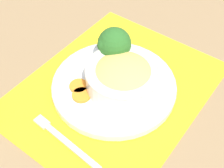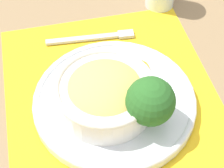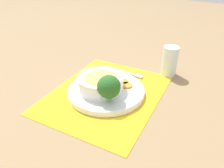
{
  "view_description": "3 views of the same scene",
  "coord_description": "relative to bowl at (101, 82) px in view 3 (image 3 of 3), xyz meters",
  "views": [
    {
      "loc": [
        -0.37,
        -0.31,
        0.55
      ],
      "look_at": [
        -0.02,
        -0.01,
        0.04
      ],
      "focal_mm": 50.0,
      "sensor_mm": 36.0,
      "label": 1
    },
    {
      "loc": [
        0.39,
        -0.07,
        0.54
      ],
      "look_at": [
        -0.02,
        -0.0,
        0.04
      ],
      "focal_mm": 60.0,
      "sensor_mm": 36.0,
      "label": 2
    },
    {
      "loc": [
        0.57,
        0.37,
        0.46
      ],
      "look_at": [
        -0.01,
        0.02,
        0.04
      ],
      "focal_mm": 35.0,
      "sensor_mm": 36.0,
      "label": 3
    }
  ],
  "objects": [
    {
      "name": "plate",
      "position": [
        -0.01,
        0.02,
        -0.04
      ],
      "size": [
        0.29,
        0.29,
        0.02
      ],
      "color": "silver",
      "rests_on": "placemat"
    },
    {
      "name": "bowl",
      "position": [
        0.0,
        0.0,
        0.0
      ],
      "size": [
        0.17,
        0.17,
        0.07
      ],
      "color": "silver",
      "rests_on": "plate"
    },
    {
      "name": "broccoli_floret",
      "position": [
        0.05,
        0.07,
        0.02
      ],
      "size": [
        0.08,
        0.08,
        0.1
      ],
      "color": "#84AD5B",
      "rests_on": "plate"
    },
    {
      "name": "carrot_slice_near",
      "position": [
        -0.07,
        0.07,
        -0.03
      ],
      "size": [
        0.04,
        0.04,
        0.01
      ],
      "color": "orange",
      "rests_on": "plate"
    },
    {
      "name": "carrot_slice_middle",
      "position": [
        -0.08,
        0.05,
        -0.03
      ],
      "size": [
        0.04,
        0.04,
        0.01
      ],
      "color": "orange",
      "rests_on": "plate"
    },
    {
      "name": "placemat",
      "position": [
        -0.01,
        0.02,
        -0.05
      ],
      "size": [
        0.5,
        0.41,
        0.0
      ],
      "color": "yellow",
      "rests_on": "ground_plane"
    },
    {
      "name": "fork",
      "position": [
        -0.18,
        0.02,
        -0.05
      ],
      "size": [
        0.02,
        0.18,
        0.01
      ],
      "rotation": [
        0.0,
        0.0,
        -0.01
      ],
      "color": "#B7B7BC",
      "rests_on": "placemat"
    },
    {
      "name": "ground_plane",
      "position": [
        -0.01,
        0.02,
        -0.05
      ],
      "size": [
        4.0,
        4.0,
        0.0
      ],
      "primitive_type": "plane",
      "color": "#8C704C"
    },
    {
      "name": "water_glass",
      "position": [
        -0.28,
        0.17,
        0.0
      ],
      "size": [
        0.06,
        0.06,
        0.13
      ],
      "color": "silver",
      "rests_on": "ground_plane"
    }
  ]
}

